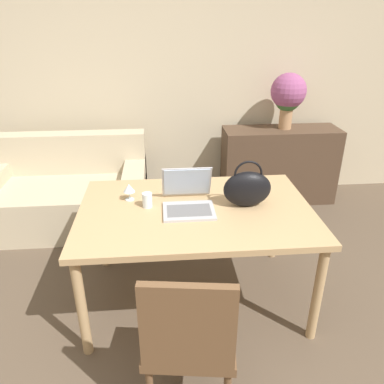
{
  "coord_description": "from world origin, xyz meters",
  "views": [
    {
      "loc": [
        -0.06,
        -1.33,
        1.88
      ],
      "look_at": [
        0.12,
        0.83,
        0.85
      ],
      "focal_mm": 35.0,
      "sensor_mm": 36.0,
      "label": 1
    }
  ],
  "objects": [
    {
      "name": "handbag",
      "position": [
        0.49,
        0.84,
        0.86
      ],
      "size": [
        0.31,
        0.13,
        0.32
      ],
      "color": "black",
      "rests_on": "dining_table"
    },
    {
      "name": "couch",
      "position": [
        -0.99,
        2.04,
        0.28
      ],
      "size": [
        1.53,
        0.87,
        0.82
      ],
      "color": "#C1B293",
      "rests_on": "ground_plane"
    },
    {
      "name": "chair",
      "position": [
        0.04,
        -0.02,
        0.5
      ],
      "size": [
        0.49,
        0.49,
        0.9
      ],
      "rotation": [
        0.0,
        0.0,
        -0.13
      ],
      "color": "brown",
      "rests_on": "ground_plane"
    },
    {
      "name": "sideboard",
      "position": [
        1.2,
        2.35,
        0.4
      ],
      "size": [
        1.21,
        0.4,
        0.8
      ],
      "color": "#4C3828",
      "rests_on": "ground_plane"
    },
    {
      "name": "wall_back",
      "position": [
        0.0,
        2.68,
        1.35
      ],
      "size": [
        10.0,
        0.06,
        2.7
      ],
      "color": "beige",
      "rests_on": "ground_plane"
    },
    {
      "name": "wine_glass",
      "position": [
        -0.29,
        0.99,
        0.81
      ],
      "size": [
        0.08,
        0.08,
        0.12
      ],
      "color": "silver",
      "rests_on": "dining_table"
    },
    {
      "name": "drinking_glass",
      "position": [
        -0.17,
        0.88,
        0.78
      ],
      "size": [
        0.07,
        0.07,
        0.1
      ],
      "color": "silver",
      "rests_on": "dining_table"
    },
    {
      "name": "flower_vase",
      "position": [
        1.22,
        2.37,
        1.15
      ],
      "size": [
        0.35,
        0.35,
        0.56
      ],
      "color": "tan",
      "rests_on": "sideboard"
    },
    {
      "name": "laptop",
      "position": [
        0.1,
        0.87,
        0.8
      ],
      "size": [
        0.33,
        0.37,
        0.25
      ],
      "color": "#ADADB2",
      "rests_on": "dining_table"
    },
    {
      "name": "dining_table",
      "position": [
        0.15,
        0.83,
        0.66
      ],
      "size": [
        1.52,
        1.01,
        0.73
      ],
      "color": "tan",
      "rests_on": "ground_plane"
    }
  ]
}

